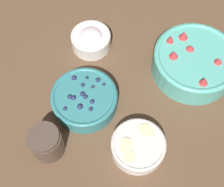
{
  "coord_description": "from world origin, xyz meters",
  "views": [
    {
      "loc": [
        0.45,
        0.05,
        0.8
      ],
      "look_at": [
        0.05,
        -0.06,
        0.04
      ],
      "focal_mm": 50.0,
      "sensor_mm": 36.0,
      "label": 1
    }
  ],
  "objects_px": {
    "bowl_cream": "(91,39)",
    "jar_chocolate": "(47,143)",
    "bowl_blueberries": "(84,99)",
    "bowl_bananas": "(138,146)",
    "bowl_strawberries": "(194,61)"
  },
  "relations": [
    {
      "from": "bowl_strawberries",
      "to": "bowl_cream",
      "type": "distance_m",
      "value": 0.32
    },
    {
      "from": "bowl_strawberries",
      "to": "jar_chocolate",
      "type": "distance_m",
      "value": 0.48
    },
    {
      "from": "bowl_cream",
      "to": "jar_chocolate",
      "type": "bearing_deg",
      "value": -1.5
    },
    {
      "from": "bowl_bananas",
      "to": "jar_chocolate",
      "type": "distance_m",
      "value": 0.24
    },
    {
      "from": "bowl_cream",
      "to": "jar_chocolate",
      "type": "relative_size",
      "value": 1.32
    },
    {
      "from": "bowl_cream",
      "to": "jar_chocolate",
      "type": "distance_m",
      "value": 0.36
    },
    {
      "from": "bowl_blueberries",
      "to": "bowl_cream",
      "type": "height_order",
      "value": "bowl_cream"
    },
    {
      "from": "bowl_blueberries",
      "to": "bowl_cream",
      "type": "relative_size",
      "value": 1.51
    },
    {
      "from": "bowl_blueberries",
      "to": "jar_chocolate",
      "type": "xyz_separation_m",
      "value": [
        0.15,
        -0.05,
        0.01
      ]
    },
    {
      "from": "bowl_strawberries",
      "to": "bowl_blueberries",
      "type": "distance_m",
      "value": 0.34
    },
    {
      "from": "bowl_blueberries",
      "to": "jar_chocolate",
      "type": "relative_size",
      "value": 2.0
    },
    {
      "from": "bowl_strawberries",
      "to": "bowl_blueberries",
      "type": "relative_size",
      "value": 1.32
    },
    {
      "from": "bowl_strawberries",
      "to": "bowl_blueberries",
      "type": "xyz_separation_m",
      "value": [
        0.2,
        -0.28,
        -0.01
      ]
    },
    {
      "from": "bowl_cream",
      "to": "bowl_bananas",
      "type": "bearing_deg",
      "value": 36.3
    },
    {
      "from": "bowl_strawberries",
      "to": "bowl_bananas",
      "type": "height_order",
      "value": "bowl_strawberries"
    }
  ]
}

